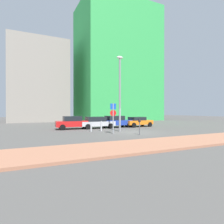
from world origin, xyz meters
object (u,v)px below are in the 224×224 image
(parking_sign_post, at_px, (113,115))
(parked_car_blue, at_px, (116,121))
(parked_car_silver, at_px, (97,122))
(traffic_bollard_near, at_px, (91,127))
(parking_meter, at_px, (139,125))
(parked_car_red, at_px, (74,122))
(parked_car_orange, at_px, (138,121))
(street_lamp, at_px, (120,88))
(traffic_bollard_mid, at_px, (101,126))

(parking_sign_post, bearing_deg, parked_car_blue, 60.57)
(parked_car_blue, relative_size, parking_sign_post, 1.41)
(parked_car_silver, relative_size, traffic_bollard_near, 4.49)
(parked_car_blue, distance_m, parking_meter, 8.16)
(parked_car_red, distance_m, parking_meter, 8.94)
(parked_car_silver, xyz_separation_m, parked_car_orange, (5.99, -0.19, -0.05))
(parking_sign_post, xyz_separation_m, traffic_bollard_near, (-1.21, 2.79, -1.35))
(parking_sign_post, bearing_deg, street_lamp, 45.80)
(parking_meter, xyz_separation_m, traffic_bollard_near, (-3.01, 4.54, -0.45))
(parked_car_red, relative_size, street_lamp, 0.56)
(parked_car_red, relative_size, traffic_bollard_mid, 4.18)
(parking_sign_post, bearing_deg, parking_meter, -44.09)
(parked_car_blue, bearing_deg, parked_car_silver, -176.11)
(parked_car_orange, xyz_separation_m, street_lamp, (-5.07, -4.18, 3.92))
(parking_sign_post, xyz_separation_m, parking_meter, (1.81, -1.75, -0.89))
(parked_car_blue, height_order, parked_car_orange, parked_car_blue)
(parking_meter, distance_m, traffic_bollard_mid, 4.90)
(parking_sign_post, bearing_deg, parked_car_silver, 83.43)
(parking_meter, bearing_deg, parked_car_orange, 57.25)
(parked_car_blue, relative_size, parked_car_orange, 1.01)
(parked_car_silver, bearing_deg, traffic_bollard_near, -120.37)
(parked_car_blue, bearing_deg, parked_car_red, 179.46)
(parked_car_orange, bearing_deg, parked_car_red, 177.15)
(parking_sign_post, relative_size, street_lamp, 0.36)
(parking_meter, bearing_deg, street_lamp, 93.23)
(parked_car_orange, bearing_deg, parked_car_silver, 178.14)
(street_lamp, bearing_deg, traffic_bollard_near, 158.20)
(parked_car_blue, distance_m, parked_car_orange, 3.20)
(traffic_bollard_mid, bearing_deg, parked_car_silver, 76.88)
(street_lamp, xyz_separation_m, traffic_bollard_near, (-2.82, 1.13, -4.15))
(street_lamp, relative_size, traffic_bollard_near, 8.28)
(parked_car_blue, bearing_deg, parking_sign_post, -119.43)
(parked_car_red, height_order, parked_car_blue, parked_car_red)
(parked_car_silver, distance_m, street_lamp, 5.91)
(parked_car_blue, height_order, traffic_bollard_mid, parked_car_blue)
(parked_car_orange, bearing_deg, parked_car_blue, 173.06)
(parking_meter, relative_size, street_lamp, 0.18)
(traffic_bollard_near, relative_size, traffic_bollard_mid, 0.90)
(parked_car_red, bearing_deg, parked_car_orange, -2.85)
(parked_car_orange, bearing_deg, traffic_bollard_mid, -155.46)
(parked_car_orange, xyz_separation_m, traffic_bollard_mid, (-6.76, -3.08, -0.18))
(parked_car_blue, xyz_separation_m, street_lamp, (-1.90, -4.57, 3.83))
(traffic_bollard_near, bearing_deg, parked_car_orange, 21.13)
(parked_car_silver, relative_size, parked_car_orange, 1.07)
(parked_car_red, xyz_separation_m, street_lamp, (3.74, -4.62, 3.84))
(parking_sign_post, relative_size, traffic_bollard_near, 3.01)
(parked_car_red, bearing_deg, parking_sign_post, -71.33)
(parked_car_silver, distance_m, parking_sign_post, 6.17)
(parking_sign_post, bearing_deg, parked_car_orange, 41.13)
(parked_car_blue, relative_size, traffic_bollard_mid, 3.80)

